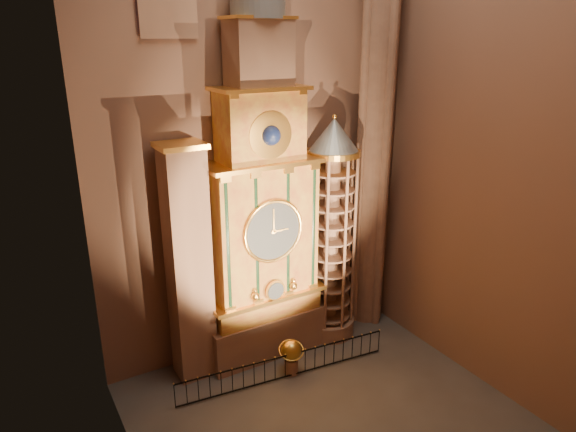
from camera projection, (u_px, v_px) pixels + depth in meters
floor at (323, 411)px, 20.24m from camera, size 14.00×14.00×0.00m
wall_back at (249, 112)px, 21.48m from camera, size 22.00×0.00×22.00m
wall_left at (109, 158)px, 13.24m from camera, size 0.00×22.00×22.00m
wall_right at (478, 117)px, 19.97m from camera, size 0.00×22.00×22.00m
astronomical_clock at (262, 216)px, 22.07m from camera, size 5.60×2.41×16.70m
portrait_tower at (189, 265)px, 20.95m from camera, size 1.80×1.60×10.20m
stair_turret at (331, 233)px, 24.00m from camera, size 2.50×2.50×10.80m
gothic_pier at (377, 105)px, 23.60m from camera, size 2.04×2.04×22.00m
celestial_globe at (291, 354)px, 22.24m from camera, size 1.39×1.35×1.61m
iron_railing at (285, 367)px, 21.98m from camera, size 9.45×1.13×1.12m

